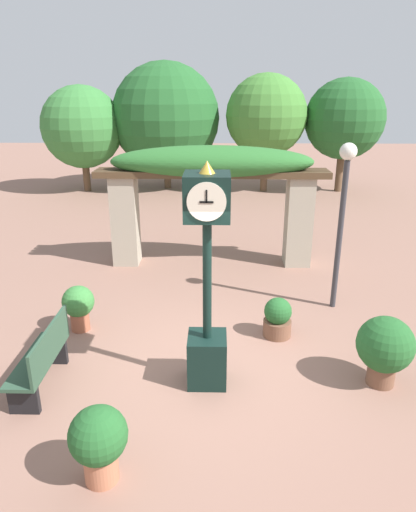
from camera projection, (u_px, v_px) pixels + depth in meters
ground_plane at (208, 369)px, 6.61m from camera, size 60.00×60.00×0.00m
pedestal_clock at (207, 284)px, 5.85m from camera, size 0.55×0.60×3.04m
pergola at (212, 178)px, 10.00m from camera, size 5.10×1.17×2.70m
potted_plant_near_left at (78, 305)px, 7.56m from camera, size 0.53×0.53×0.79m
potted_plant_near_right at (99, 440)px, 4.58m from camera, size 0.60×0.60×0.86m
potted_plant_far_left at (385, 347)px, 6.10m from camera, size 0.76×0.76×1.00m
potted_plant_far_right at (278, 318)px, 7.42m from camera, size 0.46×0.46×0.67m
park_bench at (43, 359)px, 6.10m from camera, size 0.42×1.39×0.89m
lamp_post at (344, 198)px, 7.84m from camera, size 0.29×0.29×3.00m
tree_line at (198, 119)px, 17.65m from camera, size 13.12×4.29×4.90m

